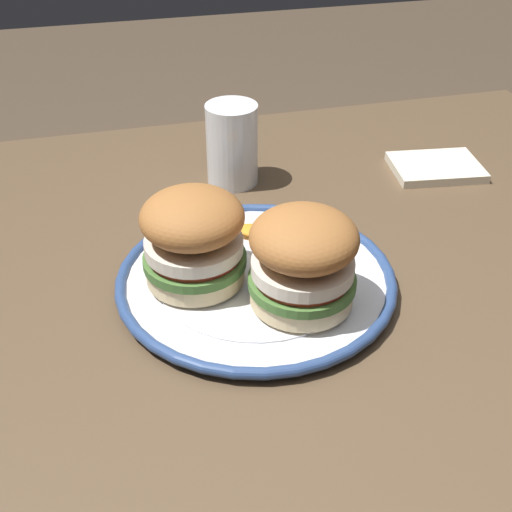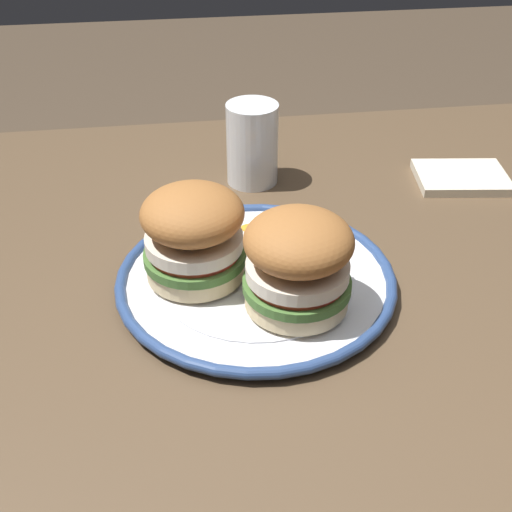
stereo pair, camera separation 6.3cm
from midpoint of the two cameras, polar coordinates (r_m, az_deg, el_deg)
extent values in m
cube|color=brown|center=(0.70, 0.15, -4.97)|extent=(1.23, 0.94, 0.03)
cube|color=brown|center=(1.41, 20.58, -4.15)|extent=(0.06, 0.06, 0.75)
cylinder|color=white|center=(0.71, 2.56, -2.34)|extent=(0.28, 0.28, 0.01)
torus|color=navy|center=(0.70, 2.57, -1.95)|extent=(0.30, 0.30, 0.01)
cylinder|color=white|center=(0.70, 2.57, -1.89)|extent=(0.21, 0.21, 0.00)
cylinder|color=beige|center=(0.66, 6.26, -3.48)|extent=(0.10, 0.10, 0.02)
cylinder|color=#477033|center=(0.65, 6.34, -2.51)|extent=(0.11, 0.11, 0.01)
cylinder|color=#BC3828|center=(0.65, 6.38, -1.95)|extent=(0.10, 0.10, 0.01)
cylinder|color=silver|center=(0.64, 6.44, -1.23)|extent=(0.10, 0.10, 0.01)
ellipsoid|color=#A36633|center=(0.62, 6.63, 1.23)|extent=(0.15, 0.15, 0.05)
cylinder|color=beige|center=(0.70, -2.66, -0.96)|extent=(0.10, 0.10, 0.02)
cylinder|color=#477033|center=(0.69, -2.69, -0.02)|extent=(0.11, 0.11, 0.01)
cylinder|color=#BC3828|center=(0.68, -2.70, 0.53)|extent=(0.10, 0.10, 0.01)
cylinder|color=silver|center=(0.68, -2.73, 1.23)|extent=(0.10, 0.10, 0.01)
ellipsoid|color=#A36633|center=(0.66, -2.81, 3.62)|extent=(0.13, 0.13, 0.05)
torus|color=orange|center=(0.78, -1.81, 3.12)|extent=(0.06, 0.06, 0.01)
cylinder|color=#F4E5C6|center=(0.78, -1.80, 2.85)|extent=(0.03, 0.03, 0.00)
ellipsoid|color=orange|center=(0.76, 3.12, 2.12)|extent=(0.06, 0.05, 0.01)
cylinder|color=white|center=(0.89, 1.74, 9.61)|extent=(0.07, 0.07, 0.11)
cylinder|color=orange|center=(0.90, 1.72, 8.56)|extent=(0.06, 0.06, 0.07)
cube|color=beige|center=(0.96, 19.15, 6.38)|extent=(0.13, 0.11, 0.01)
camera|label=1|loc=(0.03, -87.37, 1.83)|focal=46.31mm
camera|label=2|loc=(0.03, 92.63, -1.83)|focal=46.31mm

